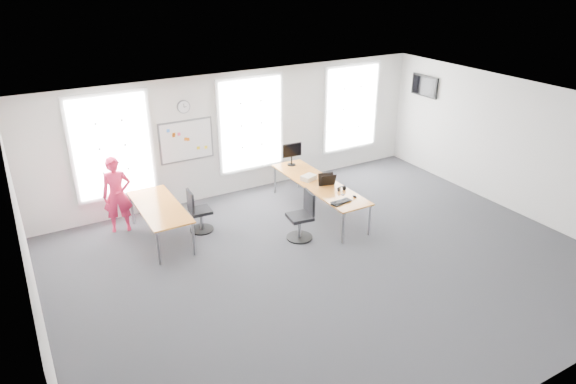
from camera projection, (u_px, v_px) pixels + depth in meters
floor at (330, 264)px, 9.89m from camera, size 10.00×10.00×0.00m
ceiling at (336, 112)px, 8.65m from camera, size 10.00×10.00×0.00m
wall_back at (239, 133)px, 12.43m from camera, size 10.00×0.00×10.00m
wall_front at (523, 314)px, 6.11m from camera, size 10.00×0.00×10.00m
wall_left at (30, 268)px, 7.01m from camera, size 0.00×10.00×10.00m
wall_right at (517, 147)px, 11.53m from camera, size 0.00×10.00×10.00m
window_left at (112, 146)px, 10.96m from camera, size 1.60×0.06×2.20m
window_mid at (251, 124)px, 12.46m from camera, size 1.60×0.06×2.20m
window_right at (351, 108)px, 13.81m from camera, size 1.60×0.06×2.20m
desk_right at (319, 185)px, 11.63m from camera, size 0.81×3.02×0.74m
desk_left at (159, 209)px, 10.50m from camera, size 0.82×2.06×0.75m
chair_right at (302, 218)px, 10.63m from camera, size 0.55×0.55×1.04m
chair_left at (198, 213)px, 10.92m from camera, size 0.51×0.51×0.96m
person at (117, 195)px, 10.79m from camera, size 0.68×0.53×1.66m
whiteboard at (186, 141)px, 11.77m from camera, size 1.20×0.03×0.90m
wall_clock at (184, 107)px, 11.44m from camera, size 0.30×0.04×0.30m
tv at (425, 86)px, 13.55m from camera, size 0.06×0.90×0.55m
keyboard at (341, 202)px, 10.66m from camera, size 0.51×0.27×0.02m
mouse at (355, 197)px, 10.88m from camera, size 0.08×0.12×0.05m
lens_cap at (343, 195)px, 11.01m from camera, size 0.08×0.08×0.01m
headphones at (341, 189)px, 11.19m from camera, size 0.18×0.10×0.11m
laptop_sleeve at (327, 180)px, 11.41m from camera, size 0.36×0.27×0.29m
paper_stack at (309, 178)px, 11.74m from camera, size 0.38×0.33×0.11m
monitor at (292, 152)px, 12.47m from camera, size 0.50×0.21×0.56m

